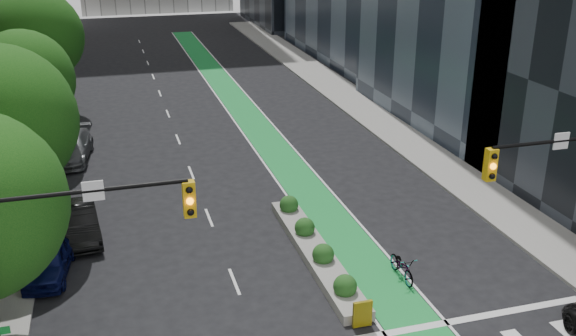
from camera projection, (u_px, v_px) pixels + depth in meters
sidewalk_left at (26, 147)px, 39.89m from camera, size 3.60×90.00×0.15m
sidewalk_right at (376, 116)px, 45.98m from camera, size 3.60×90.00×0.15m
bike_lane_paint at (242, 108)px, 48.20m from camera, size 2.20×70.00×0.01m
tree_midfar at (23, 80)px, 35.63m from camera, size 5.60×5.60×7.76m
tree_far at (35, 36)px, 44.29m from camera, size 6.60×6.60×9.00m
signal_left at (42, 267)px, 17.04m from camera, size 6.14×0.51×7.20m
median_planter at (315, 249)px, 27.08m from camera, size 1.20×10.26×1.10m
bicycle at (402, 266)px, 25.42m from camera, size 0.72×2.03×1.06m
parked_car_left_near at (49, 260)px, 25.57m from camera, size 2.11×4.16×1.36m
parked_car_left_mid at (79, 222)px, 28.56m from camera, size 2.04×4.62×1.47m
parked_car_left_far at (71, 147)px, 37.75m from camera, size 2.75×5.48×1.53m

